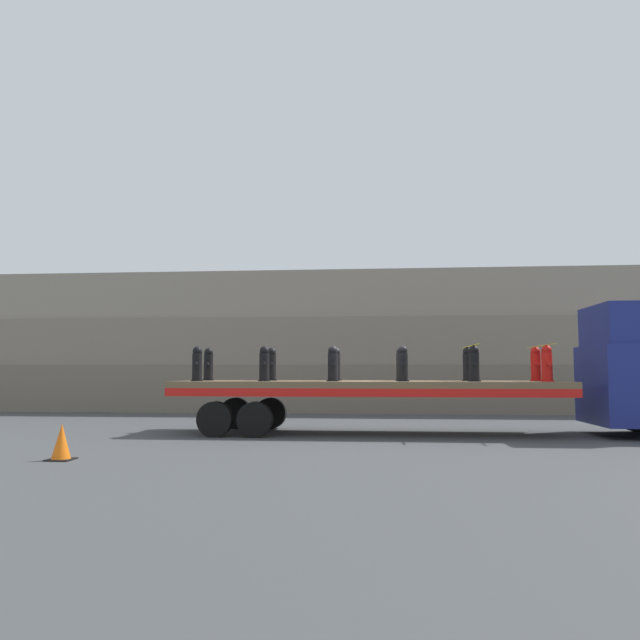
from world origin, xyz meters
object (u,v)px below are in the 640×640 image
Objects in this scene: fire_hydrant_black_far_3 at (401,364)px; flatbed_trailer at (346,390)px; fire_hydrant_black_near_2 at (333,364)px; fire_hydrant_black_far_2 at (336,364)px; fire_hydrant_red_far_5 at (536,364)px; fire_hydrant_black_near_1 at (264,364)px; fire_hydrant_black_far_1 at (271,364)px; fire_hydrant_black_near_3 at (403,364)px; fire_hydrant_black_far_4 at (468,364)px; fire_hydrant_black_far_0 at (208,365)px; fire_hydrant_black_near_4 at (474,364)px; fire_hydrant_red_near_5 at (547,364)px; truck_cab at (639,371)px; fire_hydrant_black_near_0 at (197,364)px; traffic_cone at (61,442)px.

flatbed_trailer is at bearing -159.42° from fire_hydrant_black_far_3.
fire_hydrant_black_near_2 is 1.00× the size of fire_hydrant_black_far_2.
fire_hydrant_black_near_1 is at bearing -171.21° from fire_hydrant_red_far_5.
fire_hydrant_black_near_3 is at bearing -17.19° from fire_hydrant_black_far_1.
fire_hydrant_black_far_2 is 1.00× the size of fire_hydrant_black_near_3.
fire_hydrant_black_far_4 is at bearing 17.19° from fire_hydrant_black_near_2.
fire_hydrant_black_near_4 is at bearing -8.79° from fire_hydrant_black_far_0.
fire_hydrant_black_far_2 is at bearing 148.25° from fire_hydrant_black_near_3.
fire_hydrant_black_near_3 reaches higher than flatbed_trailer.
fire_hydrant_black_near_1 is (-2.04, -0.54, 0.67)m from flatbed_trailer.
fire_hydrant_red_near_5 is at bearing 0.00° from fire_hydrant_black_near_4.
fire_hydrant_black_far_4 is at bearing 148.25° from fire_hydrant_red_near_5.
flatbed_trailer is 3.28m from fire_hydrant_black_near_4.
fire_hydrant_black_far_2 is (1.74, 1.08, 0.00)m from fire_hydrant_black_near_1.
truck_cab is 9.33m from fire_hydrant_black_far_1.
flatbed_trailer is 11.18× the size of fire_hydrant_black_far_1.
fire_hydrant_black_near_0 is 1.08m from fire_hydrant_black_far_0.
fire_hydrant_black_far_4 is 10.02m from traffic_cone.
fire_hydrant_black_far_0 and fire_hydrant_black_near_4 have the same top height.
traffic_cone is (-6.33, -5.76, -1.46)m from fire_hydrant_black_far_3.
traffic_cone is (-8.07, -5.76, -1.46)m from fire_hydrant_black_far_4.
fire_hydrant_black_near_3 is (5.22, 0.00, 0.00)m from fire_hydrant_black_near_0.
truck_cab reaches higher than flatbed_trailer.
traffic_cone is (-2.85, -5.76, -1.46)m from fire_hydrant_black_far_1.
fire_hydrant_black_near_1 is 1.08m from fire_hydrant_black_far_1.
fire_hydrant_black_near_2 is at bearing 180.00° from fire_hydrant_black_near_3.
fire_hydrant_black_near_3 is at bearing 180.00° from fire_hydrant_black_near_4.
flatbed_trailer is 2.22m from fire_hydrant_black_near_1.
fire_hydrant_black_near_0 and fire_hydrant_black_far_0 have the same top height.
flatbed_trailer is (-7.27, 0.00, -0.48)m from truck_cab.
truck_cab reaches higher than fire_hydrant_red_far_5.
truck_cab reaches higher than fire_hydrant_black_near_0.
fire_hydrant_black_near_1 is at bearing -168.35° from fire_hydrant_black_far_4.
fire_hydrant_black_near_1 is 5.33m from fire_hydrant_black_far_4.
fire_hydrant_black_near_4 is at bearing 180.00° from fire_hydrant_red_near_5.
fire_hydrant_black_far_3 is 1.00× the size of fire_hydrant_red_near_5.
fire_hydrant_red_near_5 is (4.91, -0.54, 0.67)m from flatbed_trailer.
fire_hydrant_black_near_2 and fire_hydrant_black_near_3 have the same top height.
flatbed_trailer is at bearing -14.74° from fire_hydrant_black_far_1.
fire_hydrant_red_far_5 is at bearing 90.00° from fire_hydrant_red_near_5.
fire_hydrant_black_far_3 is at bearing 0.00° from fire_hydrant_black_far_1.
fire_hydrant_black_near_0 is 7.04m from fire_hydrant_black_far_4.
fire_hydrant_black_near_0 is (-3.78, -0.54, 0.67)m from flatbed_trailer.
fire_hydrant_red_near_5 is at bearing -167.15° from truck_cab.
fire_hydrant_black_far_1 is at bearing 148.25° from fire_hydrant_black_near_2.
fire_hydrant_black_near_0 is 1.00× the size of fire_hydrant_black_near_3.
truck_cab reaches higher than fire_hydrant_black_near_2.
fire_hydrant_black_far_1 is (-9.31, 0.54, 0.18)m from truck_cab.
fire_hydrant_black_near_1 and fire_hydrant_black_near_4 have the same top height.
fire_hydrant_black_near_2 is 1.08m from fire_hydrant_black_far_2.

